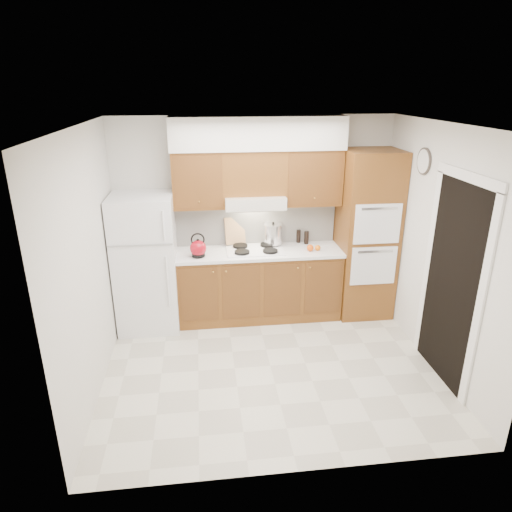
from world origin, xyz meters
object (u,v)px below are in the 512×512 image
Objects in this scene: fridge at (146,263)px; stock_pot at (273,234)px; oven_cabinet at (366,235)px; kettle at (198,248)px.

fridge reaches higher than stock_pot.
oven_cabinet reaches higher than kettle.
oven_cabinet is at bearing -10.55° from kettle.
oven_cabinet is 10.78× the size of kettle.
oven_cabinet is (2.85, 0.03, 0.24)m from fridge.
stock_pot is at bearing 8.16° from fridge.
kettle is at bearing -6.83° from fridge.
oven_cabinet is 8.61× the size of stock_pot.
oven_cabinet is at bearing -9.40° from stock_pot.
kettle is (-2.19, -0.11, -0.05)m from oven_cabinet.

